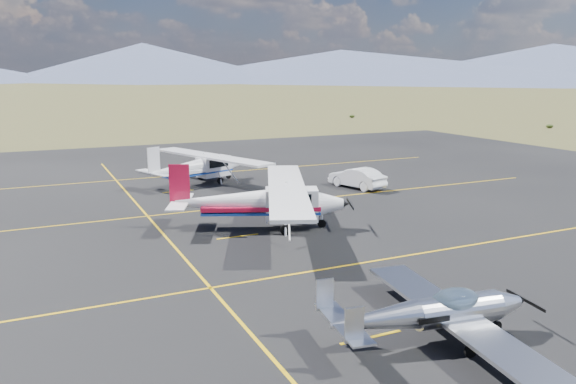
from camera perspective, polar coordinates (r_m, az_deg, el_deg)
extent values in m
plane|color=#383D1C|center=(20.74, 10.08, -8.86)|extent=(1600.00, 1600.00, 0.00)
cube|color=black|center=(26.46, 1.38, -4.07)|extent=(72.00, 72.00, 0.02)
cube|color=silver|center=(16.70, 16.52, -11.96)|extent=(2.40, 8.26, 0.11)
ellipsoid|color=#99BFD8|center=(16.53, 16.61, -10.58)|extent=(1.59, 1.04, 0.74)
cube|color=silver|center=(15.10, 5.63, -13.08)|extent=(0.99, 2.78, 0.05)
cube|color=silver|center=(14.05, 6.75, -13.27)|extent=(0.50, 0.12, 0.91)
cube|color=silver|center=(15.73, 3.77, -10.36)|extent=(0.50, 0.12, 0.91)
cylinder|color=black|center=(17.70, 20.43, -12.64)|extent=(0.32, 0.12, 0.31)
cylinder|color=black|center=(16.01, 18.06, -15.08)|extent=(0.37, 0.15, 0.36)
cylinder|color=black|center=(17.63, 13.93, -12.22)|extent=(0.37, 0.15, 0.36)
cube|color=white|center=(26.75, 0.36, -1.25)|extent=(2.78, 2.14, 1.52)
cube|color=white|center=(26.57, -0.12, 0.39)|extent=(6.35, 12.07, 0.16)
cube|color=black|center=(26.68, 0.36, -0.59)|extent=(2.17, 1.92, 0.62)
cube|color=red|center=(26.75, -2.76, -1.51)|extent=(5.68, 3.37, 0.20)
cube|color=red|center=(26.81, -10.97, 0.89)|extent=(0.91, 0.44, 1.80)
cube|color=white|center=(26.99, -10.90, -0.99)|extent=(2.16, 3.64, 0.07)
cylinder|color=black|center=(27.10, 3.45, -3.23)|extent=(0.42, 0.26, 0.40)
cylinder|color=black|center=(25.83, -0.26, -3.87)|extent=(0.51, 0.32, 0.49)
cylinder|color=black|center=(28.10, -0.44, -2.56)|extent=(0.51, 0.32, 0.49)
cube|color=white|center=(38.80, -7.56, 2.61)|extent=(2.47, 1.86, 1.35)
cube|color=white|center=(38.57, -7.82, 3.60)|extent=(5.36, 10.83, 0.14)
cube|color=black|center=(38.76, -7.57, 3.02)|extent=(1.92, 1.68, 0.55)
cube|color=white|center=(38.04, -9.09, 2.22)|extent=(5.09, 2.87, 0.18)
cube|color=white|center=(35.98, -13.49, 3.18)|extent=(0.82, 0.37, 1.60)
cube|color=white|center=(36.11, -13.42, 1.93)|extent=(1.84, 3.26, 0.06)
cylinder|color=black|center=(39.75, -6.05, 1.60)|extent=(0.37, 0.22, 0.36)
cylinder|color=black|center=(37.95, -6.89, 1.15)|extent=(0.46, 0.28, 0.44)
cylinder|color=black|center=(39.59, -8.81, 1.54)|extent=(0.46, 0.28, 0.44)
imported|color=white|center=(36.66, 7.02, 1.46)|extent=(2.42, 4.23, 1.32)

